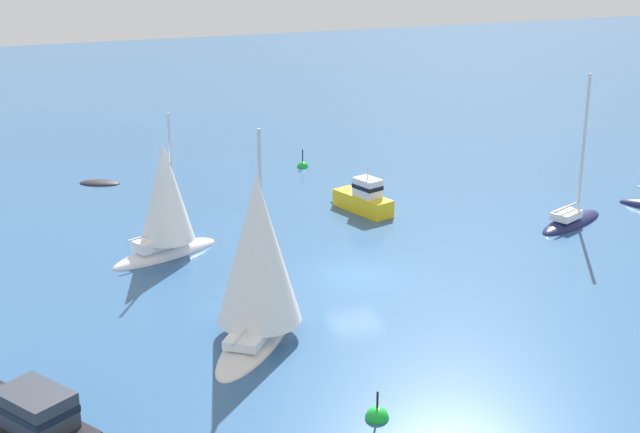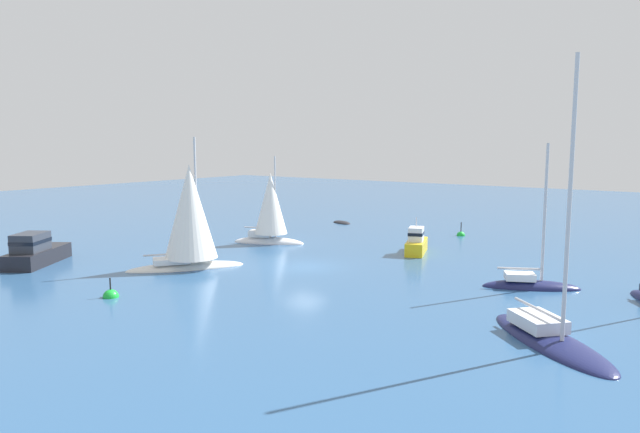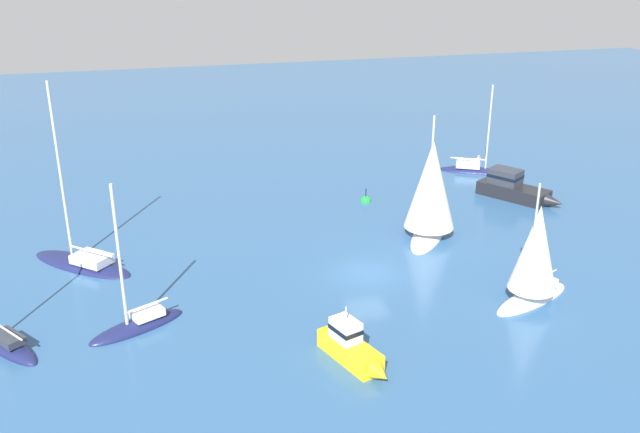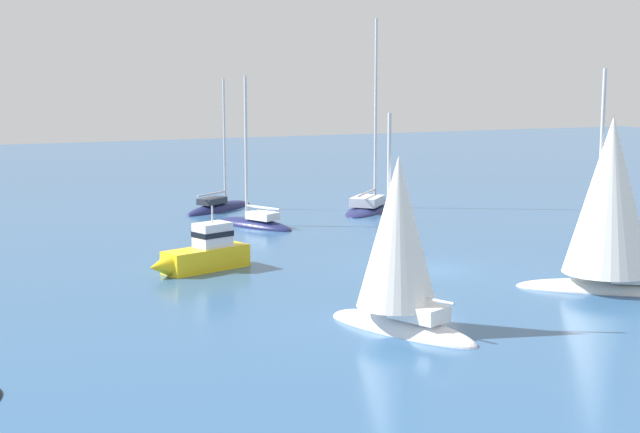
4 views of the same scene
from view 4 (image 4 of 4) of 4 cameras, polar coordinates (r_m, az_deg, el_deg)
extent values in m
plane|color=#2D5684|center=(41.82, 6.47, -3.21)|extent=(160.00, 160.00, 0.00)
ellipsoid|color=#191E4C|center=(59.51, -6.04, 0.40)|extent=(4.80, 5.88, 0.95)
cube|color=#2D333D|center=(58.82, -6.48, 0.94)|extent=(1.89, 2.09, 0.38)
cylinder|color=silver|center=(59.53, -5.74, 4.54)|extent=(0.14, 0.14, 7.60)
cylinder|color=silver|center=(58.74, -6.51, 1.36)|extent=(1.74, 2.34, 0.11)
ellipsoid|color=white|center=(32.24, 4.89, -6.83)|extent=(6.18, 3.85, 1.04)
cube|color=white|center=(31.61, 5.94, -5.71)|extent=(2.11, 1.74, 0.51)
cylinder|color=silver|center=(31.79, 4.13, 0.13)|extent=(0.12, 0.12, 6.74)
cylinder|color=silver|center=(31.47, 6.00, -4.82)|extent=(2.54, 1.16, 0.10)
cone|color=white|center=(31.63, 4.68, -0.91)|extent=(3.57, 3.57, 5.05)
ellipsoid|color=#191E4C|center=(53.16, -3.97, -0.59)|extent=(5.59, 3.84, 0.91)
cube|color=white|center=(52.60, -3.46, 0.05)|extent=(1.95, 1.70, 0.41)
cylinder|color=silver|center=(53.00, -4.45, 4.16)|extent=(0.17, 0.17, 7.86)
cylinder|color=silver|center=(52.52, -3.45, 0.54)|extent=(2.26, 1.23, 0.13)
ellipsoid|color=silver|center=(39.65, 17.26, -4.23)|extent=(6.10, 7.51, 0.79)
cylinder|color=silver|center=(38.83, 16.43, 2.35)|extent=(0.15, 0.15, 8.31)
cone|color=white|center=(38.95, 16.97, 1.26)|extent=(4.86, 4.86, 6.23)
cube|color=yellow|center=(41.80, -6.84, -2.53)|extent=(2.52, 4.11, 0.98)
cone|color=yellow|center=(40.47, -9.58, -2.97)|extent=(1.25, 1.25, 0.98)
cube|color=silver|center=(41.83, -6.45, -1.09)|extent=(1.48, 1.76, 1.06)
cube|color=black|center=(41.82, -6.45, -1.02)|extent=(1.53, 1.81, 0.24)
cylinder|color=silver|center=(41.69, -6.47, 0.13)|extent=(0.08, 0.08, 0.74)
ellipsoid|color=#191E4C|center=(59.59, 3.09, 0.44)|extent=(7.39, 7.06, 0.73)
cube|color=silver|center=(58.60, 2.84, 0.93)|extent=(2.84, 2.79, 0.55)
cylinder|color=silver|center=(59.78, 3.35, 6.30)|extent=(0.17, 0.17, 11.38)
cylinder|color=silver|center=(58.49, 2.83, 1.44)|extent=(2.72, 2.51, 0.13)
camera|label=1|loc=(63.13, 48.99, 13.79)|focal=52.64mm
camera|label=2|loc=(77.52, 17.80, 8.15)|focal=32.37mm
camera|label=3|loc=(52.12, -43.91, 18.32)|focal=39.04mm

